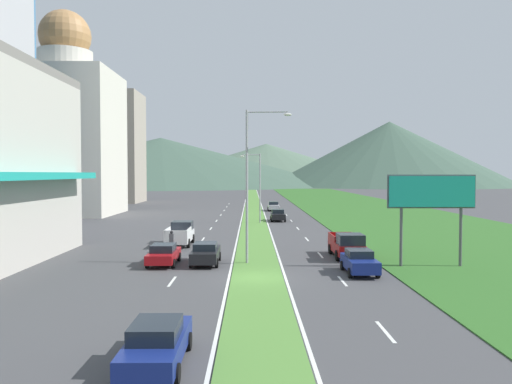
{
  "coord_description": "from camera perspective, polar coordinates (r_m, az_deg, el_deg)",
  "views": [
    {
      "loc": [
        -0.37,
        -30.52,
        6.45
      ],
      "look_at": [
        0.37,
        46.35,
        3.61
      ],
      "focal_mm": 35.1,
      "sensor_mm": 36.0,
      "label": 1
    }
  ],
  "objects": [
    {
      "name": "lane_dash_left_6",
      "position": [
        68.41,
        -4.52,
        -3.29
      ],
      "size": [
        0.16,
        2.8,
        0.01
      ],
      "primitive_type": "cube",
      "color": "silver",
      "rests_on": "ground_plane"
    },
    {
      "name": "ground_plane",
      "position": [
        31.2,
        0.14,
        -9.81
      ],
      "size": [
        600.0,
        600.0,
        0.0
      ],
      "primitive_type": "plane",
      "color": "#424244"
    },
    {
      "name": "hill_far_center",
      "position": [
        324.77,
        1.19,
        3.25
      ],
      "size": [
        166.02,
        166.02,
        25.77
      ],
      "primitive_type": "cone",
      "color": "#516B56",
      "rests_on": "ground_plane"
    },
    {
      "name": "car_1",
      "position": [
        36.0,
        -5.77,
        -6.93
      ],
      "size": [
        1.98,
        4.62,
        1.55
      ],
      "rotation": [
        0.0,
        0.0,
        1.57
      ],
      "color": "black",
      "rests_on": "ground_plane"
    },
    {
      "name": "lane_dash_left_9",
      "position": [
        96.99,
        -3.35,
        -1.69
      ],
      "size": [
        0.16,
        2.8,
        0.01
      ],
      "primitive_type": "cube",
      "color": "silver",
      "rests_on": "ground_plane"
    },
    {
      "name": "grass_median",
      "position": [
        90.75,
        -0.32,
        -1.94
      ],
      "size": [
        3.2,
        240.0,
        0.06
      ],
      "primitive_type": "cube",
      "color": "#518438",
      "rests_on": "ground_plane"
    },
    {
      "name": "street_lamp_near",
      "position": [
        35.51,
        -0.54,
        1.77
      ],
      "size": [
        3.25,
        0.42,
        10.95
      ],
      "color": "#99999E",
      "rests_on": "ground_plane"
    },
    {
      "name": "edge_line_median_left",
      "position": [
        90.76,
        -1.42,
        -1.95
      ],
      "size": [
        0.16,
        240.0,
        0.01
      ],
      "primitive_type": "cube",
      "color": "silver",
      "rests_on": "ground_plane"
    },
    {
      "name": "motorcycle_rider",
      "position": [
        41.45,
        -9.59,
        -5.82
      ],
      "size": [
        0.36,
        2.0,
        1.8
      ],
      "rotation": [
        0.0,
        0.0,
        1.57
      ],
      "color": "black",
      "rests_on": "ground_plane"
    },
    {
      "name": "lane_dash_right_6",
      "position": [
        68.47,
        4.04,
        -3.29
      ],
      "size": [
        0.16,
        2.8,
        0.01
      ],
      "primitive_type": "cube",
      "color": "silver",
      "rests_on": "ground_plane"
    },
    {
      "name": "lane_dash_right_2",
      "position": [
        30.84,
        9.82,
        -9.97
      ],
      "size": [
        0.16,
        2.8,
        0.01
      ],
      "primitive_type": "cube",
      "color": "silver",
      "rests_on": "ground_plane"
    },
    {
      "name": "lane_dash_right_10",
      "position": [
        106.56,
        2.39,
        -1.35
      ],
      "size": [
        0.16,
        2.8,
        0.01
      ],
      "primitive_type": "cube",
      "color": "silver",
      "rests_on": "ground_plane"
    },
    {
      "name": "pickup_truck_0",
      "position": [
        45.93,
        -8.61,
        -4.74
      ],
      "size": [
        2.18,
        5.4,
        2.0
      ],
      "rotation": [
        0.0,
        0.0,
        1.57
      ],
      "color": "silver",
      "rests_on": "ground_plane"
    },
    {
      "name": "car_3",
      "position": [
        86.67,
        2.0,
        -1.63
      ],
      "size": [
        2.0,
        4.28,
        1.56
      ],
      "rotation": [
        0.0,
        0.0,
        -1.57
      ],
      "color": "#B2B2B7",
      "rests_on": "ground_plane"
    },
    {
      "name": "lane_dash_left_5",
      "position": [
        58.92,
        -5.17,
        -4.17
      ],
      "size": [
        0.16,
        2.8,
        0.01
      ],
      "primitive_type": "cube",
      "color": "silver",
      "rests_on": "ground_plane"
    },
    {
      "name": "street_lamp_mid",
      "position": [
        64.7,
        0.21,
        1.0
      ],
      "size": [
        2.7,
        0.29,
        9.03
      ],
      "color": "#99999E",
      "rests_on": "ground_plane"
    },
    {
      "name": "midrise_colored",
      "position": [
        116.09,
        -15.93,
        4.87
      ],
      "size": [
        12.05,
        12.05,
        24.36
      ],
      "primitive_type": "cube",
      "color": "#9E9384",
      "rests_on": "ground_plane"
    },
    {
      "name": "lane_dash_left_3",
      "position": [
        40.04,
        -7.39,
        -7.16
      ],
      "size": [
        0.16,
        2.8,
        0.01
      ],
      "primitive_type": "cube",
      "color": "silver",
      "rests_on": "ground_plane"
    },
    {
      "name": "grass_verge_right",
      "position": [
        93.14,
        12.47,
        -1.88
      ],
      "size": [
        24.0,
        240.0,
        0.06
      ],
      "primitive_type": "cube",
      "color": "#2D6023",
      "rests_on": "ground_plane"
    },
    {
      "name": "lane_dash_right_3",
      "position": [
        40.13,
        7.34,
        -7.14
      ],
      "size": [
        0.16,
        2.8,
        0.01
      ],
      "primitive_type": "cube",
      "color": "silver",
      "rests_on": "ground_plane"
    },
    {
      "name": "lane_dash_left_10",
      "position": [
        106.53,
        -3.1,
        -1.35
      ],
      "size": [
        0.16,
        2.8,
        0.01
      ],
      "primitive_type": "cube",
      "color": "silver",
      "rests_on": "ground_plane"
    },
    {
      "name": "domed_building",
      "position": [
        84.26,
        -20.81,
        6.45
      ],
      "size": [
        15.28,
        15.28,
        31.8
      ],
      "color": "beige",
      "rests_on": "ground_plane"
    },
    {
      "name": "hill_far_left",
      "position": [
        289.62,
        -10.8,
        3.45
      ],
      "size": [
        206.62,
        206.62,
        26.77
      ],
      "primitive_type": "cone",
      "color": "#3D5647",
      "rests_on": "ground_plane"
    },
    {
      "name": "lane_dash_right_5",
      "position": [
        58.98,
        4.78,
        -4.16
      ],
      "size": [
        0.16,
        2.8,
        0.01
      ],
      "primitive_type": "cube",
      "color": "silver",
      "rests_on": "ground_plane"
    },
    {
      "name": "lane_dash_left_8",
      "position": [
        87.45,
        -3.65,
        -2.11
      ],
      "size": [
        0.16,
        2.8,
        0.01
      ],
      "primitive_type": "cube",
      "color": "silver",
      "rests_on": "ground_plane"
    },
    {
      "name": "lane_dash_left_1",
      "position": [
        21.62,
        -13.66,
        -15.28
      ],
      "size": [
        0.16,
        2.8,
        0.01
      ],
      "primitive_type": "cube",
      "color": "silver",
      "rests_on": "ground_plane"
    },
    {
      "name": "lane_dash_right_9",
      "position": [
        97.03,
        2.68,
        -1.69
      ],
      "size": [
        0.16,
        2.8,
        0.01
      ],
      "primitive_type": "cube",
      "color": "silver",
      "rests_on": "ground_plane"
    },
    {
      "name": "edge_line_median_right",
      "position": [
        90.78,
        0.79,
        -1.95
      ],
      "size": [
        0.16,
        240.0,
        0.01
      ],
      "primitive_type": "cube",
      "color": "silver",
      "rests_on": "ground_plane"
    },
    {
      "name": "car_0",
      "position": [
        17.78,
        -11.25,
        -16.52
      ],
      "size": [
        1.94,
        4.79,
        1.54
      ],
      "rotation": [
        0.0,
        0.0,
        1.57
      ],
      "color": "navy",
      "rests_on": "ground_plane"
    },
    {
      "name": "pickup_truck_1",
      "position": [
        38.96,
        10.33,
        -5.98
      ],
      "size": [
        2.18,
        5.4,
        2.0
      ],
      "rotation": [
        0.0,
        0.0,
        -1.57
      ],
      "color": "maroon",
      "rests_on": "ground_plane"
    },
    {
      "name": "billboard_roadside",
      "position": [
        36.35,
        19.38,
        -0.42
      ],
      "size": [
        6.08,
        0.28,
        6.38
      ],
      "color": "#4C4C51",
      "rests_on": "ground_plane"
    },
    {
      "name": "lane_dash_right_8",
      "position": [
        87.5,
        3.03,
        -2.11
      ],
      "size": [
        0.16,
        2.8,
        0.01
      ],
      "primitive_type": "cube",
      "color": "silver",
      "rests_on": "ground_plane"
    },
    {
      "name": "lane_dash_left_7",
      "position": [
        77.93,
        -4.04,
        -2.63
      ],
      "size": [
        0.16,
        2.8,
        0.01
      ],
      "primitive_type": "cube",
      "color": "silver",
      "rests_on": "ground_plane"
    },
    {
      "name": "hill_far_right",
      "position": [
        274.75,
        14.93,
        4.24
      ],
      "size": [
        129.49,
        129.49,
        33.94
      ],
      "primitive_type": "cone",
      "color": "#3D5647",
      "rests_on": "ground_plane"
    },
    {
      "name": "car_2",
      "position": [
        36.21,
        -10.48,
        -6.97
      ],
      "size": [
        1.98,
        4.49,
        1.48
      ],
      "rotation": [
        0.0,
        0.0,
        1.57
      ],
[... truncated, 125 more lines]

